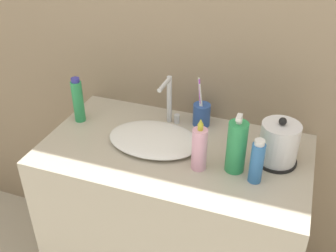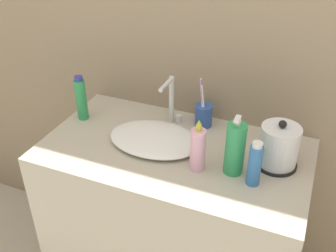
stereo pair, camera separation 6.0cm
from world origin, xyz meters
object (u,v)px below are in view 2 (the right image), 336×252
(lotion_bottle, at_px, (235,148))
(hand_cream_bottle, at_px, (81,99))
(toothbrush_cup, at_px, (204,115))
(faucet, at_px, (171,99))
(mouthwash_bottle, at_px, (255,164))
(shampoo_bottle, at_px, (198,149))
(electric_kettle, at_px, (278,148))

(lotion_bottle, bearing_deg, hand_cream_bottle, 170.78)
(toothbrush_cup, xyz_separation_m, lotion_bottle, (0.20, -0.26, 0.05))
(faucet, distance_m, mouthwash_bottle, 0.49)
(toothbrush_cup, distance_m, mouthwash_bottle, 0.41)
(mouthwash_bottle, bearing_deg, lotion_bottle, 154.35)
(lotion_bottle, distance_m, shampoo_bottle, 0.13)
(electric_kettle, xyz_separation_m, lotion_bottle, (-0.14, -0.10, 0.03))
(electric_kettle, height_order, toothbrush_cup, toothbrush_cup)
(electric_kettle, distance_m, toothbrush_cup, 0.38)
(faucet, height_order, shampoo_bottle, faucet)
(faucet, distance_m, hand_cream_bottle, 0.39)
(shampoo_bottle, xyz_separation_m, mouthwash_bottle, (0.21, -0.00, -0.00))
(shampoo_bottle, bearing_deg, faucet, 128.57)
(electric_kettle, bearing_deg, faucet, 165.01)
(mouthwash_bottle, bearing_deg, electric_kettle, 67.22)
(electric_kettle, height_order, lotion_bottle, lotion_bottle)
(electric_kettle, distance_m, shampoo_bottle, 0.30)
(faucet, distance_m, electric_kettle, 0.49)
(faucet, height_order, toothbrush_cup, toothbrush_cup)
(toothbrush_cup, relative_size, shampoo_bottle, 1.05)
(shampoo_bottle, bearing_deg, lotion_bottle, 15.16)
(shampoo_bottle, bearing_deg, mouthwash_bottle, -1.20)
(hand_cream_bottle, bearing_deg, mouthwash_bottle, -11.00)
(mouthwash_bottle, bearing_deg, faucet, 147.36)
(faucet, relative_size, electric_kettle, 1.12)
(toothbrush_cup, xyz_separation_m, hand_cream_bottle, (-0.51, -0.15, 0.05))
(electric_kettle, height_order, mouthwash_bottle, electric_kettle)
(lotion_bottle, bearing_deg, shampoo_bottle, -164.84)
(toothbrush_cup, height_order, hand_cream_bottle, toothbrush_cup)
(electric_kettle, distance_m, lotion_bottle, 0.17)
(faucet, distance_m, lotion_bottle, 0.40)
(toothbrush_cup, relative_size, mouthwash_bottle, 1.28)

